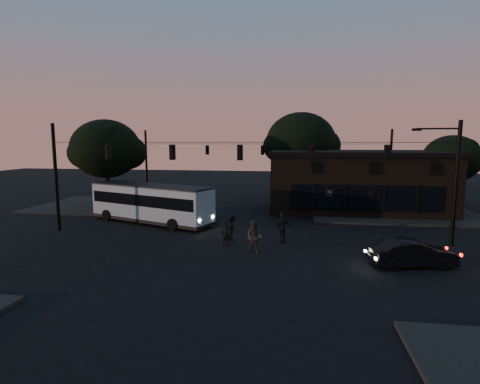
# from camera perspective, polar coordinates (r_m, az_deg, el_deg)

# --- Properties ---
(ground) EXTENTS (120.00, 120.00, 0.00)m
(ground) POSITION_cam_1_polar(r_m,az_deg,el_deg) (21.03, -1.65, -9.59)
(ground) COLOR black
(ground) RESTS_ON ground
(sidewalk_far_right) EXTENTS (14.00, 10.00, 0.15)m
(sidewalk_far_right) POSITION_cam_1_polar(r_m,az_deg,el_deg) (35.33, 22.25, -2.95)
(sidewalk_far_right) COLOR black
(sidewalk_far_right) RESTS_ON ground
(sidewalk_far_left) EXTENTS (14.00, 10.00, 0.15)m
(sidewalk_far_left) POSITION_cam_1_polar(r_m,az_deg,el_deg) (38.56, -18.69, -1.93)
(sidewalk_far_left) COLOR black
(sidewalk_far_left) RESTS_ON ground
(building) EXTENTS (15.40, 10.41, 5.40)m
(building) POSITION_cam_1_polar(r_m,az_deg,el_deg) (36.31, 17.13, 1.76)
(building) COLOR black
(building) RESTS_ON ground
(tree_behind) EXTENTS (7.60, 7.60, 9.43)m
(tree_behind) POSITION_cam_1_polar(r_m,az_deg,el_deg) (41.76, 9.23, 7.51)
(tree_behind) COLOR black
(tree_behind) RESTS_ON ground
(tree_right) EXTENTS (5.20, 5.20, 6.86)m
(tree_right) POSITION_cam_1_polar(r_m,az_deg,el_deg) (40.45, 29.55, 4.41)
(tree_right) COLOR black
(tree_right) RESTS_ON ground
(tree_left) EXTENTS (6.40, 6.40, 8.30)m
(tree_left) POSITION_cam_1_polar(r_m,az_deg,el_deg) (37.19, -19.76, 6.19)
(tree_left) COLOR black
(tree_left) RESTS_ON ground
(signal_rig_near) EXTENTS (26.24, 0.30, 7.50)m
(signal_rig_near) POSITION_cam_1_polar(r_m,az_deg,el_deg) (24.09, -0.00, 3.41)
(signal_rig_near) COLOR black
(signal_rig_near) RESTS_ON ground
(signal_rig_far) EXTENTS (26.24, 0.30, 7.50)m
(signal_rig_far) POSITION_cam_1_polar(r_m,az_deg,el_deg) (39.97, 3.44, 4.74)
(signal_rig_far) COLOR black
(signal_rig_far) RESTS_ON ground
(bus) EXTENTS (10.69, 6.13, 2.97)m
(bus) POSITION_cam_1_polar(r_m,az_deg,el_deg) (29.66, -13.45, -1.41)
(bus) COLOR #859EA9
(bus) RESTS_ON ground
(car) EXTENTS (4.39, 2.27, 1.38)m
(car) POSITION_cam_1_polar(r_m,az_deg,el_deg) (20.86, 24.76, -8.48)
(car) COLOR black
(car) RESTS_ON ground
(pedestrian_a) EXTENTS (0.62, 0.48, 1.52)m
(pedestrian_a) POSITION_cam_1_polar(r_m,az_deg,el_deg) (22.60, -2.21, -6.36)
(pedestrian_a) COLOR black
(pedestrian_a) RESTS_ON ground
(pedestrian_b) EXTENTS (1.07, 0.93, 1.89)m
(pedestrian_b) POSITION_cam_1_polar(r_m,az_deg,el_deg) (21.06, 2.19, -6.89)
(pedestrian_b) COLOR #302B2B
(pedestrian_b) RESTS_ON ground
(pedestrian_c) EXTENTS (1.19, 1.01, 1.91)m
(pedestrian_c) POSITION_cam_1_polar(r_m,az_deg,el_deg) (23.39, 6.47, -5.43)
(pedestrian_c) COLOR black
(pedestrian_c) RESTS_ON ground
(pedestrian_d) EXTENTS (1.21, 1.17, 1.66)m
(pedestrian_d) POSITION_cam_1_polar(r_m,az_deg,el_deg) (23.94, -1.30, -5.39)
(pedestrian_d) COLOR black
(pedestrian_d) RESTS_ON ground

